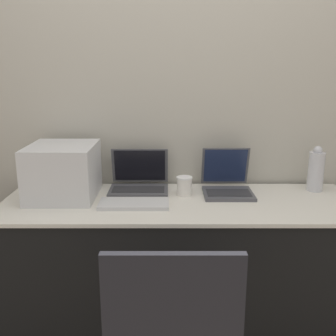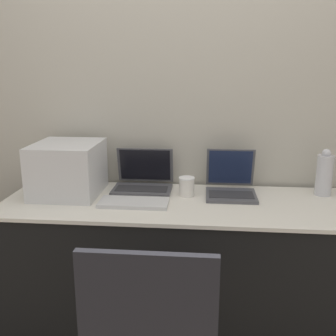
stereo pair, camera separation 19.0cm
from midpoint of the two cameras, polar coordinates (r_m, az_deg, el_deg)
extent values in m
cube|color=#B7B2A3|center=(2.43, 4.77, 10.24)|extent=(8.00, 0.05, 2.60)
cube|color=black|center=(2.33, 4.15, -14.01)|extent=(1.94, 0.64, 0.74)
cube|color=silver|center=(2.17, 4.33, -5.15)|extent=(1.96, 0.66, 0.02)
cube|color=silver|center=(2.30, -12.05, -0.12)|extent=(0.36, 0.40, 0.30)
cube|color=#51565B|center=(2.24, -12.52, 2.65)|extent=(0.29, 0.31, 0.05)
cube|color=#4C4C51|center=(2.33, -1.46, -3.20)|extent=(0.35, 0.22, 0.02)
cube|color=#2D2D30|center=(2.32, -1.50, -3.04)|extent=(0.30, 0.12, 0.00)
cube|color=#4C4C51|center=(2.43, -1.09, 0.41)|extent=(0.35, 0.05, 0.22)
cube|color=black|center=(2.42, -1.11, 0.41)|extent=(0.31, 0.05, 0.20)
cube|color=#4C4C51|center=(2.27, 11.51, -3.97)|extent=(0.28, 0.24, 0.02)
cube|color=#2D2D30|center=(2.26, 11.55, -3.81)|extent=(0.25, 0.13, 0.00)
cube|color=#4C4C51|center=(2.39, 11.28, 0.06)|extent=(0.28, 0.07, 0.24)
cube|color=#192342|center=(2.38, 11.30, 0.07)|extent=(0.25, 0.06, 0.21)
cube|color=silver|center=(2.11, -2.43, -5.09)|extent=(0.37, 0.17, 0.02)
cylinder|color=white|center=(2.25, 5.14, -2.82)|extent=(0.09, 0.09, 0.10)
cylinder|color=white|center=(2.23, 5.17, -1.50)|extent=(0.09, 0.09, 0.01)
cylinder|color=silver|center=(2.45, 23.84, -1.00)|extent=(0.09, 0.09, 0.23)
sphere|color=silver|center=(2.42, 24.14, 1.93)|extent=(0.05, 0.05, 0.05)
cube|color=black|center=(1.64, 1.66, -23.03)|extent=(0.46, 0.41, 0.04)
cube|color=black|center=(1.36, 1.18, -20.20)|extent=(0.46, 0.03, 0.42)
camera|label=1|loc=(0.09, -87.47, 0.66)|focal=42.00mm
camera|label=2|loc=(0.09, 92.53, -0.66)|focal=42.00mm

